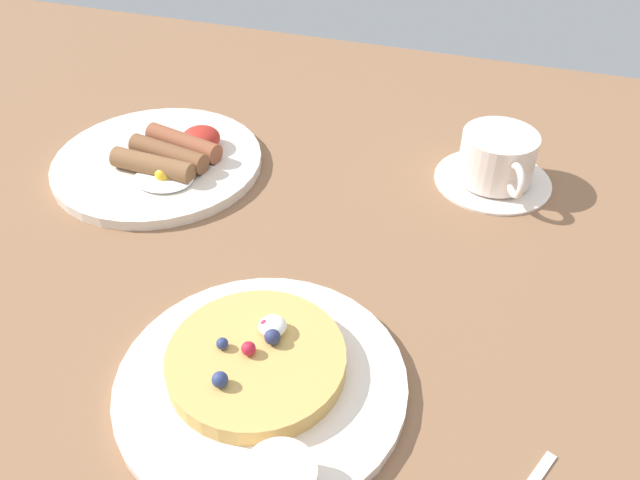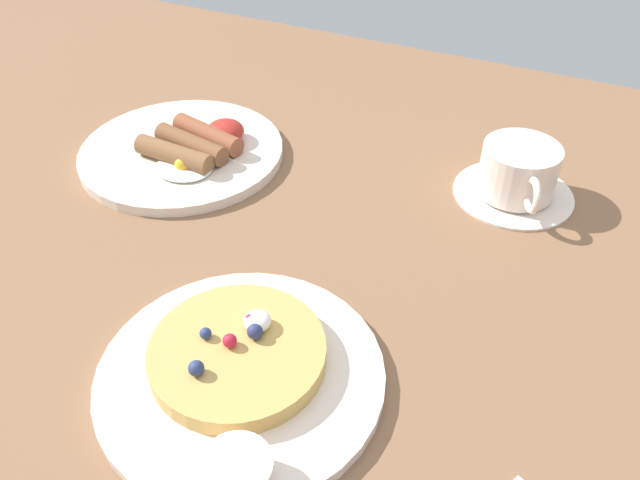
% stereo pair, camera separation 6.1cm
% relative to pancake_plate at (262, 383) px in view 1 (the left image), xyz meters
% --- Properties ---
extents(ground_plane, '(2.00, 1.14, 0.03)m').
position_rel_pancake_plate_xyz_m(ground_plane, '(-0.07, 0.15, -0.02)').
color(ground_plane, brown).
extents(pancake_plate, '(0.24, 0.24, 0.01)m').
position_rel_pancake_plate_xyz_m(pancake_plate, '(0.00, 0.00, 0.00)').
color(pancake_plate, white).
rests_on(pancake_plate, ground_plane).
extents(pancake_with_berries, '(0.15, 0.15, 0.03)m').
position_rel_pancake_plate_xyz_m(pancake_with_berries, '(-0.01, 0.01, 0.02)').
color(pancake_with_berries, tan).
rests_on(pancake_with_berries, pancake_plate).
extents(syrup_ramekin, '(0.05, 0.05, 0.03)m').
position_rel_pancake_plate_xyz_m(syrup_ramekin, '(0.05, -0.09, 0.02)').
color(syrup_ramekin, white).
rests_on(syrup_ramekin, pancake_plate).
extents(breakfast_plate, '(0.25, 0.25, 0.01)m').
position_rel_pancake_plate_xyz_m(breakfast_plate, '(-0.25, 0.27, 0.00)').
color(breakfast_plate, '#F0E1CF').
rests_on(breakfast_plate, ground_plane).
extents(fried_breakfast, '(0.12, 0.13, 0.03)m').
position_rel_pancake_plate_xyz_m(fried_breakfast, '(-0.22, 0.27, 0.02)').
color(fried_breakfast, brown).
rests_on(fried_breakfast, breakfast_plate).
extents(coffee_saucer, '(0.14, 0.14, 0.01)m').
position_rel_pancake_plate_xyz_m(coffee_saucer, '(0.15, 0.37, -0.00)').
color(coffee_saucer, white).
rests_on(coffee_saucer, ground_plane).
extents(coffee_cup, '(0.09, 0.11, 0.06)m').
position_rel_pancake_plate_xyz_m(coffee_cup, '(0.15, 0.37, 0.03)').
color(coffee_cup, white).
rests_on(coffee_cup, coffee_saucer).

